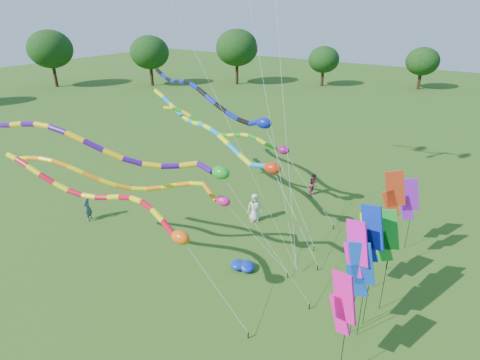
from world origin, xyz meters
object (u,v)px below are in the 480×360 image
Objects in this scene: tube_kite_red at (115,204)px; tube_kite_orange at (145,184)px; person_c at (314,184)px; person_b at (87,207)px; person_a at (255,208)px; blue_nylon_heap at (246,263)px.

tube_kite_red is 1.07× the size of tube_kite_orange.
person_c is (3.45, 12.18, -3.77)m from tube_kite_orange.
person_c is (10.07, 11.12, -0.14)m from person_b.
person_b is (-8.59, -5.70, 0.02)m from person_a.
person_c is at bearing 72.57° from tube_kite_red.
person_b is (-10.73, -1.48, 0.73)m from blue_nylon_heap.
person_a reaches higher than person_c.
tube_kite_red is 6.97× the size of person_a.
person_a is at bearing 49.73° from tube_kite_orange.
tube_kite_orange is at bearing 90.44° from tube_kite_red.
tube_kite_orange reaches higher than tube_kite_red.
person_c is at bearing 38.92° from person_a.
person_b is at bearing 137.80° from person_c.
person_c is (3.29, 14.14, -3.58)m from tube_kite_red.
person_b is (-6.78, 3.02, -3.45)m from tube_kite_red.
tube_kite_red is at bearing -109.18° from tube_kite_orange.
tube_kite_orange is 9.15× the size of blue_nylon_heap.
tube_kite_red is 6.83× the size of person_b.
tube_kite_red is 1.98m from tube_kite_orange.
person_c is (1.48, 5.43, -0.12)m from person_a.
blue_nylon_heap is at bearing 7.67° from tube_kite_orange.
person_b is at bearing 146.98° from tube_kite_orange.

